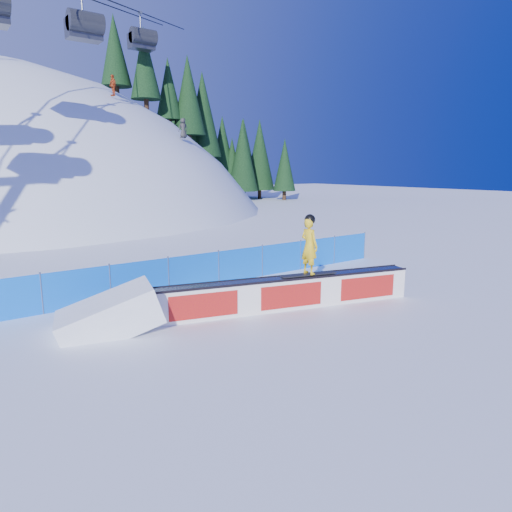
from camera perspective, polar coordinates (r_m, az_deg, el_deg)
ground at (r=11.70m, az=-5.53°, el=-10.06°), size 160.00×160.00×0.00m
snow_hill at (r=56.27m, az=-28.44°, el=-13.63°), size 64.00×64.00×64.00m
treeline at (r=57.54m, az=-5.25°, el=16.18°), size 25.46×8.90×21.36m
safety_fence at (r=15.40m, az=-14.23°, el=-2.83°), size 22.05×0.05×1.30m
rail_box at (r=13.80m, az=4.00°, el=-4.62°), size 8.09×2.69×0.99m
snow_ramp at (r=12.72m, az=-17.72°, el=-8.80°), size 3.02×2.32×1.67m
snowboarder at (r=13.79m, az=6.67°, el=1.33°), size 1.79×0.77×1.85m
distant_skiers at (r=39.16m, az=-25.36°, el=19.06°), size 21.39×9.20×7.58m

